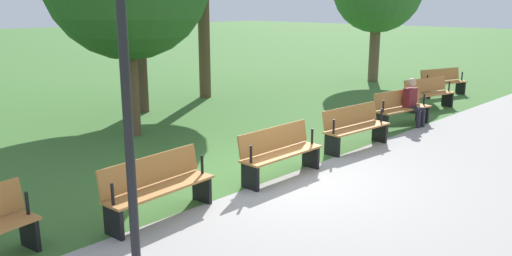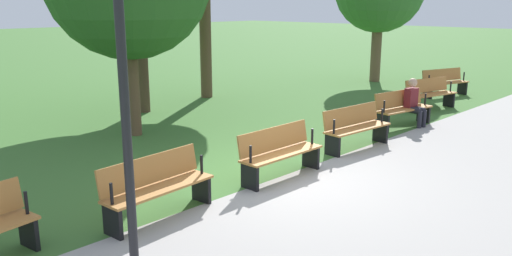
{
  "view_description": "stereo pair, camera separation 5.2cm",
  "coord_description": "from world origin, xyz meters",
  "px_view_note": "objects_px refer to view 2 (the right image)",
  "views": [
    {
      "loc": [
        6.49,
        5.64,
        3.02
      ],
      "look_at": [
        0.0,
        -0.65,
        0.8
      ],
      "focal_mm": 35.72,
      "sensor_mm": 36.0,
      "label": 1
    },
    {
      "loc": [
        6.45,
        5.68,
        3.02
      ],
      "look_at": [
        0.0,
        -0.65,
        0.8
      ],
      "focal_mm": 35.72,
      "sensor_mm": 36.0,
      "label": 2
    }
  ],
  "objects_px": {
    "bench_2": "(402,108)",
    "person_seated": "(414,101)",
    "bench_5": "(157,186)",
    "bench_0": "(444,82)",
    "lamp_post": "(119,10)",
    "bench_4": "(280,151)",
    "bench_3": "(356,127)",
    "bench_1": "(430,93)"
  },
  "relations": [
    {
      "from": "bench_0",
      "to": "bench_3",
      "type": "distance_m",
      "value": 7.58
    },
    {
      "from": "bench_2",
      "to": "bench_4",
      "type": "bearing_deg",
      "value": 13.33
    },
    {
      "from": "bench_0",
      "to": "bench_5",
      "type": "height_order",
      "value": "same"
    },
    {
      "from": "bench_3",
      "to": "bench_5",
      "type": "bearing_deg",
      "value": 4.45
    },
    {
      "from": "bench_4",
      "to": "bench_0",
      "type": "bearing_deg",
      "value": -171.14
    },
    {
      "from": "bench_0",
      "to": "lamp_post",
      "type": "height_order",
      "value": "lamp_post"
    },
    {
      "from": "bench_3",
      "to": "bench_5",
      "type": "relative_size",
      "value": 1.0
    },
    {
      "from": "bench_2",
      "to": "lamp_post",
      "type": "xyz_separation_m",
      "value": [
        8.83,
        1.66,
        2.49
      ]
    },
    {
      "from": "bench_1",
      "to": "bench_4",
      "type": "distance_m",
      "value": 7.58
    },
    {
      "from": "bench_2",
      "to": "bench_3",
      "type": "relative_size",
      "value": 1.01
    },
    {
      "from": "bench_0",
      "to": "bench_1",
      "type": "bearing_deg",
      "value": 33.31
    },
    {
      "from": "person_seated",
      "to": "lamp_post",
      "type": "xyz_separation_m",
      "value": [
        9.07,
        1.48,
        2.32
      ]
    },
    {
      "from": "bench_3",
      "to": "bench_4",
      "type": "xyz_separation_m",
      "value": [
        2.53,
        0.1,
        0.0
      ]
    },
    {
      "from": "person_seated",
      "to": "bench_1",
      "type": "bearing_deg",
      "value": -154.52
    },
    {
      "from": "bench_0",
      "to": "bench_1",
      "type": "height_order",
      "value": "same"
    },
    {
      "from": "bench_2",
      "to": "lamp_post",
      "type": "height_order",
      "value": "lamp_post"
    },
    {
      "from": "bench_2",
      "to": "person_seated",
      "type": "distance_m",
      "value": 0.34
    },
    {
      "from": "lamp_post",
      "to": "bench_3",
      "type": "bearing_deg",
      "value": -167.79
    },
    {
      "from": "bench_3",
      "to": "bench_4",
      "type": "height_order",
      "value": "same"
    },
    {
      "from": "bench_4",
      "to": "lamp_post",
      "type": "distance_m",
      "value": 4.7
    },
    {
      "from": "bench_5",
      "to": "person_seated",
      "type": "relative_size",
      "value": 1.48
    },
    {
      "from": "bench_3",
      "to": "lamp_post",
      "type": "bearing_deg",
      "value": 16.66
    },
    {
      "from": "bench_2",
      "to": "bench_5",
      "type": "relative_size",
      "value": 1.01
    },
    {
      "from": "bench_0",
      "to": "person_seated",
      "type": "bearing_deg",
      "value": 33.82
    },
    {
      "from": "bench_2",
      "to": "bench_4",
      "type": "relative_size",
      "value": 1.03
    },
    {
      "from": "person_seated",
      "to": "lamp_post",
      "type": "distance_m",
      "value": 9.48
    },
    {
      "from": "bench_3",
      "to": "person_seated",
      "type": "xyz_separation_m",
      "value": [
        -2.76,
        -0.11,
        0.16
      ]
    },
    {
      "from": "bench_5",
      "to": "person_seated",
      "type": "height_order",
      "value": "person_seated"
    },
    {
      "from": "bench_0",
      "to": "person_seated",
      "type": "relative_size",
      "value": 1.5
    },
    {
      "from": "bench_2",
      "to": "bench_3",
      "type": "height_order",
      "value": "same"
    },
    {
      "from": "bench_4",
      "to": "person_seated",
      "type": "relative_size",
      "value": 1.45
    },
    {
      "from": "bench_2",
      "to": "person_seated",
      "type": "relative_size",
      "value": 1.49
    },
    {
      "from": "bench_0",
      "to": "bench_3",
      "type": "height_order",
      "value": "same"
    },
    {
      "from": "bench_1",
      "to": "lamp_post",
      "type": "distance_m",
      "value": 11.78
    },
    {
      "from": "bench_4",
      "to": "lamp_post",
      "type": "xyz_separation_m",
      "value": [
        3.78,
        1.27,
        2.49
      ]
    },
    {
      "from": "bench_0",
      "to": "bench_4",
      "type": "height_order",
      "value": "same"
    },
    {
      "from": "bench_2",
      "to": "bench_0",
      "type": "bearing_deg",
      "value": -157.81
    },
    {
      "from": "bench_4",
      "to": "person_seated",
      "type": "bearing_deg",
      "value": -177.73
    },
    {
      "from": "bench_0",
      "to": "bench_4",
      "type": "distance_m",
      "value": 10.09
    },
    {
      "from": "bench_4",
      "to": "bench_5",
      "type": "xyz_separation_m",
      "value": [
        2.53,
        -0.1,
        0.0
      ]
    },
    {
      "from": "person_seated",
      "to": "bench_2",
      "type": "bearing_deg",
      "value": -28.27
    },
    {
      "from": "bench_2",
      "to": "lamp_post",
      "type": "distance_m",
      "value": 9.32
    }
  ]
}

